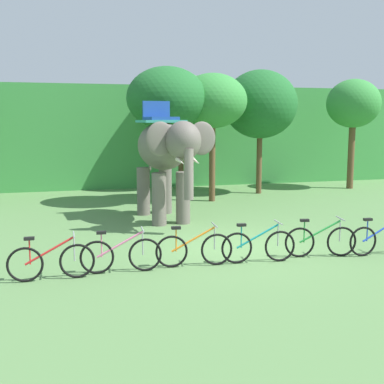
{
  "coord_description": "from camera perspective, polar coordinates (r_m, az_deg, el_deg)",
  "views": [
    {
      "loc": [
        -4.27,
        -11.29,
        3.17
      ],
      "look_at": [
        -0.88,
        1.0,
        1.3
      ],
      "focal_mm": 46.01,
      "sensor_mm": 36.0,
      "label": 1
    }
  ],
  "objects": [
    {
      "name": "ground_plane",
      "position": [
        12.48,
        5.17,
        -6.41
      ],
      "size": [
        80.0,
        80.0,
        0.0
      ],
      "primitive_type": "plane",
      "color": "#567F47"
    },
    {
      "name": "foliage_hedge",
      "position": [
        26.06,
        -6.0,
        6.57
      ],
      "size": [
        36.0,
        6.0,
        4.77
      ],
      "primitive_type": "cube",
      "color": "#3D8E42",
      "rests_on": "ground"
    },
    {
      "name": "tree_right",
      "position": [
        18.47,
        -2.95,
        10.74
      ],
      "size": [
        2.97,
        2.97,
        5.12
      ],
      "color": "brown",
      "rests_on": "ground"
    },
    {
      "name": "tree_far_left",
      "position": [
        22.75,
        -1.31,
        10.26
      ],
      "size": [
        3.34,
        3.34,
        5.28
      ],
      "color": "brown",
      "rests_on": "ground"
    },
    {
      "name": "tree_center_left",
      "position": [
        19.2,
        2.39,
        10.44
      ],
      "size": [
        2.66,
        2.66,
        4.95
      ],
      "color": "brown",
      "rests_on": "ground"
    },
    {
      "name": "tree_center_right",
      "position": [
        21.46,
        7.92,
        10.01
      ],
      "size": [
        3.14,
        3.14,
        5.28
      ],
      "color": "brown",
      "rests_on": "ground"
    },
    {
      "name": "tree_far_right",
      "position": [
        24.0,
        18.21,
        9.61
      ],
      "size": [
        2.43,
        2.43,
        5.02
      ],
      "color": "brown",
      "rests_on": "ground"
    },
    {
      "name": "elephant",
      "position": [
        15.38,
        -3.12,
        4.73
      ],
      "size": [
        2.09,
        4.2,
        3.78
      ],
      "color": "#665E56",
      "rests_on": "ground"
    },
    {
      "name": "bike_red",
      "position": [
        10.26,
        -16.01,
        -7.73
      ],
      "size": [
        1.71,
        0.52,
        0.92
      ],
      "color": "black",
      "rests_on": "ground"
    },
    {
      "name": "bike_pink",
      "position": [
        10.44,
        -8.22,
        -7.2
      ],
      "size": [
        1.71,
        0.52,
        0.92
      ],
      "color": "black",
      "rests_on": "ground"
    },
    {
      "name": "bike_orange",
      "position": [
        10.77,
        0.25,
        -6.64
      ],
      "size": [
        1.71,
        0.52,
        0.92
      ],
      "color": "black",
      "rests_on": "ground"
    },
    {
      "name": "bike_teal",
      "position": [
        11.15,
        7.69,
        -6.19
      ],
      "size": [
        1.71,
        0.52,
        0.92
      ],
      "color": "black",
      "rests_on": "ground"
    },
    {
      "name": "bike_green",
      "position": [
        11.88,
        14.68,
        -5.48
      ],
      "size": [
        1.69,
        0.53,
        0.92
      ],
      "color": "black",
      "rests_on": "ground"
    },
    {
      "name": "bike_blue",
      "position": [
        12.5,
        21.11,
        -5.1
      ],
      "size": [
        1.71,
        0.52,
        0.92
      ],
      "color": "black",
      "rests_on": "ground"
    }
  ]
}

